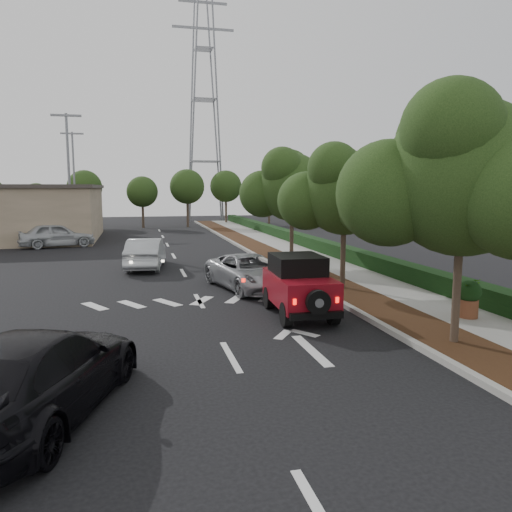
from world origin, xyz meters
name	(u,v)px	position (x,y,z in m)	size (l,w,h in m)	color
ground	(231,357)	(0.00, 0.00, 0.00)	(120.00, 120.00, 0.00)	black
curb	(278,268)	(4.60, 12.00, 0.07)	(0.20, 70.00, 0.15)	#9E9B93
planting_strip	(297,267)	(5.60, 12.00, 0.06)	(1.80, 70.00, 0.12)	black
sidewalk	(334,266)	(7.50, 12.00, 0.06)	(2.00, 70.00, 0.12)	gray
hedge	(359,258)	(8.90, 12.00, 0.40)	(0.80, 70.00, 0.80)	black
transmission_tower	(206,221)	(6.00, 48.00, 0.00)	(7.00, 4.00, 28.00)	slate
street_tree_near	(454,346)	(5.60, -0.50, 0.00)	(3.80, 3.80, 5.92)	#193311
street_tree_mid	(342,291)	(5.60, 6.50, 0.00)	(3.20, 3.20, 5.32)	#193311
street_tree_far	(291,265)	(5.60, 13.00, 0.00)	(3.40, 3.40, 5.62)	#193311
light_pole_a	(72,244)	(-6.50, 26.00, 0.00)	(2.00, 0.22, 9.00)	slate
light_pole_b	(77,230)	(-7.50, 38.00, 0.00)	(2.00, 0.22, 9.00)	slate
red_jeep	(298,285)	(2.76, 3.39, 0.95)	(1.76, 3.71, 1.87)	black
silver_suv_ahead	(250,272)	(2.19, 7.64, 0.67)	(2.23, 4.84, 1.35)	#93959A
black_suv_oncoming	(37,374)	(-3.80, -2.28, 0.78)	(2.17, 5.34, 1.55)	black
silver_sedan_oncoming	(146,253)	(-1.65, 13.80, 0.75)	(1.58, 4.53, 1.49)	#B8BDC1
parked_suv	(57,235)	(-7.24, 24.22, 0.82)	(1.94, 4.81, 1.64)	#B7BBBF
terracotta_planter	(469,295)	(7.44, 1.44, 0.80)	(0.68, 0.68, 1.19)	brown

